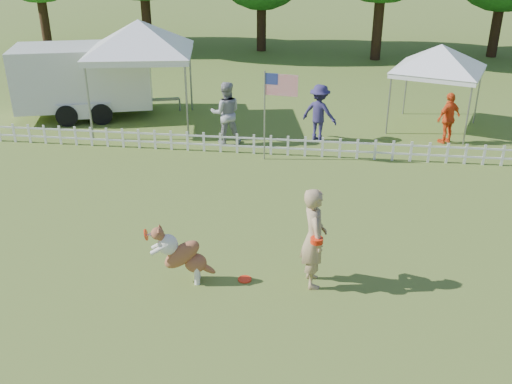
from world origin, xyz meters
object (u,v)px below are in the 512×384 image
Objects in this scene: spectator_a at (226,113)px; spectator_c at (449,118)px; handler at (314,238)px; canopy_tent_left at (142,74)px; canopy_tent_right at (436,88)px; spectator_b at (319,113)px; dog at (183,254)px; frisbee_on_turf at (245,279)px; cargo_trailer at (85,81)px; flag_pole at (265,116)px.

spectator_a is 1.21× the size of spectator_c.
handler is 10.78m from canopy_tent_left.
handler is 1.23× the size of spectator_c.
canopy_tent_right is 4.05m from spectator_b.
dog is at bearing -79.49° from canopy_tent_left.
spectator_a is (-6.49, -2.32, -0.39)m from canopy_tent_right.
spectator_a is at bearing 103.00° from frisbee_on_turf.
spectator_c is (9.80, -0.59, -0.89)m from canopy_tent_left.
frisbee_on_turf is 0.05× the size of cargo_trailer.
spectator_a is (5.38, -2.18, -0.29)m from cargo_trailer.
canopy_tent_right is (3.51, 9.68, 0.38)m from handler.
spectator_a reaches higher than spectator_b.
canopy_tent_left is 5.19m from flag_pole.
canopy_tent_right reaches higher than cargo_trailer.
flag_pole is 2.43m from spectator_b.
handler reaches higher than frisbee_on_turf.
canopy_tent_right is 6.90m from spectator_a.
cargo_trailer is at bearing 13.29° from spectator_b.
frisbee_on_turf is 9.80m from spectator_c.
handler is at bearing 26.41° from spectator_c.
flag_pole is at bearing -127.23° from canopy_tent_right.
canopy_tent_left is (-6.04, 8.89, 0.71)m from handler.
spectator_c is (0.25, -1.37, -0.56)m from canopy_tent_right.
canopy_tent_right is at bearing 48.89° from dog.
cargo_trailer reaches higher than dog.
spectator_c is at bearing -37.41° from handler.
dog is 0.61× the size of spectator_a.
canopy_tent_left reaches higher than spectator_b.
canopy_tent_left reaches higher than spectator_a.
cargo_trailer is at bearing 153.13° from canopy_tent_left.
cargo_trailer is at bearing -45.10° from spectator_c.
canopy_tent_right is (4.77, 9.75, 1.34)m from frisbee_on_turf.
flag_pole is 5.84m from spectator_c.
frisbee_on_turf is at bearing -70.60° from cargo_trailer.
spectator_c is (3.75, 8.30, -0.18)m from handler.
canopy_tent_left is at bearing 101.29° from dog.
flag_pole is (6.71, -3.39, 0.03)m from cargo_trailer.
dog is 0.21× the size of cargo_trailer.
spectator_c is at bearing -152.44° from spectator_b.
canopy_tent_left is at bearing -42.71° from spectator_c.
canopy_tent_left is 0.59× the size of cargo_trailer.
handler is at bearing 3.27° from frisbee_on_turf.
spectator_b is at bearing 64.62° from dog.
spectator_a is at bearing 145.08° from flag_pole.
canopy_tent_right is 11.87m from cargo_trailer.
cargo_trailer is 2.21× the size of flag_pole.
cargo_trailer reaches higher than spectator_c.
handler is at bearing 98.91° from spectator_a.
dog is 0.43× the size of canopy_tent_right.
spectator_c reaches higher than frisbee_on_turf.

